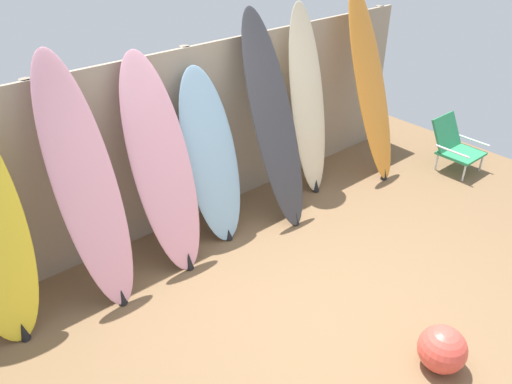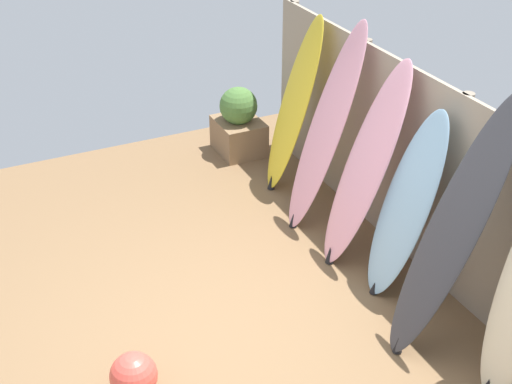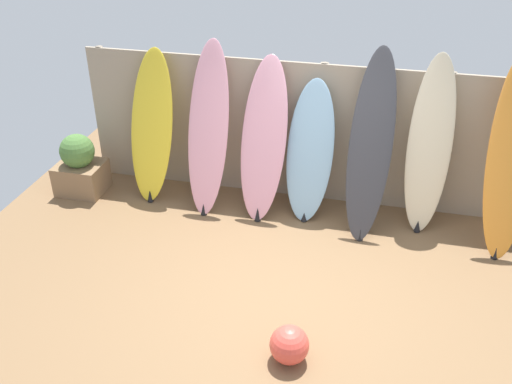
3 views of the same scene
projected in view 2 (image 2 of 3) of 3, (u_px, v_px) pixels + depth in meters
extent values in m
plane|color=brown|center=(234.00, 344.00, 5.72)|extent=(7.68, 7.68, 0.00)
cube|color=gray|center=(449.00, 193.00, 6.00)|extent=(6.08, 0.04, 1.80)
cylinder|color=gray|center=(293.00, 78.00, 8.26)|extent=(0.10, 0.10, 1.80)
cylinder|color=gray|center=(360.00, 126.00, 7.14)|extent=(0.10, 0.10, 1.80)
cylinder|color=gray|center=(453.00, 192.00, 6.02)|extent=(0.10, 0.10, 1.80)
ellipsoid|color=yellow|center=(294.00, 105.00, 7.45)|extent=(0.64, 0.66, 1.90)
cone|color=black|center=(271.00, 182.00, 7.80)|extent=(0.08, 0.08, 0.16)
ellipsoid|color=pink|center=(326.00, 129.00, 6.79)|extent=(0.50, 0.77, 2.06)
cone|color=black|center=(293.00, 220.00, 7.15)|extent=(0.08, 0.08, 0.14)
ellipsoid|color=pink|center=(366.00, 166.00, 6.29)|extent=(0.59, 0.77, 1.92)
cone|color=black|center=(330.00, 255.00, 6.61)|extent=(0.08, 0.08, 0.17)
ellipsoid|color=#8CB7D6|center=(406.00, 206.00, 5.94)|extent=(0.58, 0.58, 1.68)
cone|color=black|center=(374.00, 287.00, 6.24)|extent=(0.08, 0.08, 0.11)
ellipsoid|color=#38383D|center=(453.00, 230.00, 5.24)|extent=(0.53, 0.90, 2.11)
cone|color=black|center=(398.00, 344.00, 5.60)|extent=(0.08, 0.08, 0.14)
cube|color=#846647|center=(239.00, 136.00, 8.53)|extent=(0.60, 0.51, 0.40)
sphere|color=#4B7638|center=(238.00, 106.00, 8.33)|extent=(0.45, 0.45, 0.45)
sphere|color=#E54C3F|center=(134.00, 376.00, 5.18)|extent=(0.35, 0.35, 0.35)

